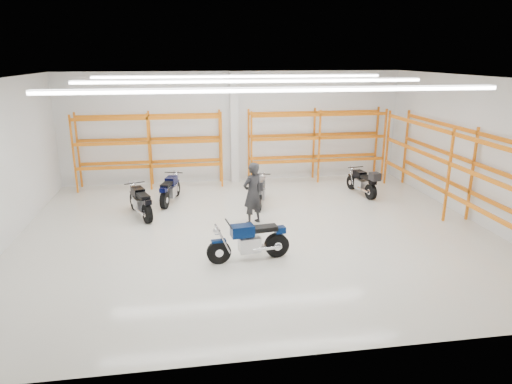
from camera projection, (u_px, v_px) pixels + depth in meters
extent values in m
plane|color=beige|center=(256.00, 231.00, 13.76)|extent=(14.00, 14.00, 0.00)
cube|color=white|center=(234.00, 127.00, 18.79)|extent=(14.00, 0.02, 4.50)
cube|color=white|center=(313.00, 237.00, 7.43)|extent=(14.00, 0.02, 4.50)
cube|color=white|center=(479.00, 151.00, 14.14)|extent=(0.02, 12.00, 4.50)
cube|color=white|center=(256.00, 78.00, 12.46)|extent=(14.00, 12.00, 0.02)
cube|color=white|center=(278.00, 90.00, 9.65)|extent=(10.00, 0.22, 0.10)
cube|color=white|center=(254.00, 81.00, 12.96)|extent=(10.00, 0.22, 0.10)
cube|color=white|center=(241.00, 76.00, 15.80)|extent=(10.00, 0.22, 0.10)
cylinder|color=black|center=(219.00, 252.00, 11.55)|extent=(0.63, 0.20, 0.62)
cylinder|color=black|center=(277.00, 245.00, 11.96)|extent=(0.66, 0.27, 0.64)
cylinder|color=silver|center=(219.00, 252.00, 11.55)|extent=(0.22, 0.17, 0.21)
cylinder|color=silver|center=(277.00, 245.00, 11.96)|extent=(0.25, 0.23, 0.23)
cube|color=#04153D|center=(219.00, 241.00, 11.46)|extent=(0.39, 0.20, 0.06)
cube|color=#B7B7BC|center=(249.00, 244.00, 11.73)|extent=(0.58, 0.44, 0.39)
cube|color=#A5A5AA|center=(264.00, 246.00, 11.87)|extent=(0.73, 0.22, 0.08)
cube|color=#04153D|center=(242.00, 231.00, 11.57)|extent=(0.62, 0.42, 0.29)
cube|color=black|center=(264.00, 228.00, 11.72)|extent=(0.72, 0.40, 0.12)
cube|color=#04153D|center=(280.00, 230.00, 11.87)|extent=(0.30, 0.26, 0.17)
cylinder|color=black|center=(229.00, 224.00, 11.41)|extent=(0.13, 0.72, 0.04)
sphere|color=silver|center=(217.00, 231.00, 11.37)|extent=(0.20, 0.20, 0.20)
cylinder|color=silver|center=(267.00, 248.00, 11.73)|extent=(0.78, 0.19, 0.09)
cylinder|color=black|center=(134.00, 201.00, 15.63)|extent=(0.33, 0.60, 0.59)
cylinder|color=black|center=(147.00, 213.00, 14.40)|extent=(0.39, 0.64, 0.61)
cylinder|color=silver|center=(134.00, 201.00, 15.63)|extent=(0.20, 0.24, 0.20)
cylinder|color=silver|center=(147.00, 213.00, 14.40)|extent=(0.26, 0.28, 0.22)
cube|color=black|center=(133.00, 193.00, 15.54)|extent=(0.27, 0.39, 0.06)
cube|color=#B7B7BC|center=(140.00, 204.00, 14.96)|extent=(0.52, 0.61, 0.38)
cube|color=#A5A5AA|center=(144.00, 210.00, 14.68)|extent=(0.37, 0.69, 0.08)
cube|color=black|center=(138.00, 192.00, 15.00)|extent=(0.52, 0.64, 0.28)
cube|color=black|center=(143.00, 196.00, 14.54)|extent=(0.52, 0.72, 0.12)
cube|color=black|center=(147.00, 202.00, 14.22)|extent=(0.30, 0.32, 0.16)
cylinder|color=black|center=(134.00, 183.00, 15.21)|extent=(0.66, 0.29, 0.04)
sphere|color=silver|center=(132.00, 185.00, 15.50)|extent=(0.19, 0.19, 0.19)
cylinder|color=silver|center=(140.00, 211.00, 14.57)|extent=(0.36, 0.72, 0.09)
cylinder|color=black|center=(177.00, 189.00, 17.12)|extent=(0.27, 0.59, 0.58)
cylinder|color=black|center=(165.00, 200.00, 15.74)|extent=(0.33, 0.62, 0.60)
cylinder|color=silver|center=(177.00, 189.00, 17.12)|extent=(0.18, 0.22, 0.19)
cylinder|color=silver|center=(165.00, 200.00, 15.74)|extent=(0.24, 0.26, 0.21)
cube|color=#080D43|center=(176.00, 181.00, 17.04)|extent=(0.23, 0.37, 0.06)
cube|color=#B7B7BC|center=(170.00, 192.00, 16.37)|extent=(0.47, 0.58, 0.37)
cube|color=#A5A5AA|center=(167.00, 197.00, 16.05)|extent=(0.29, 0.68, 0.08)
cube|color=#080D43|center=(171.00, 180.00, 16.43)|extent=(0.46, 0.61, 0.27)
cube|color=black|center=(167.00, 184.00, 15.92)|extent=(0.45, 0.69, 0.12)
cube|color=#080D43|center=(163.00, 190.00, 15.56)|extent=(0.27, 0.30, 0.15)
cylinder|color=black|center=(174.00, 173.00, 16.68)|extent=(0.66, 0.22, 0.03)
sphere|color=silver|center=(176.00, 175.00, 17.00)|extent=(0.18, 0.18, 0.18)
cylinder|color=silver|center=(163.00, 197.00, 16.03)|extent=(0.28, 0.72, 0.09)
cylinder|color=black|center=(262.00, 190.00, 16.92)|extent=(0.25, 0.59, 0.58)
cylinder|color=black|center=(259.00, 202.00, 15.54)|extent=(0.31, 0.62, 0.60)
cylinder|color=silver|center=(262.00, 190.00, 16.92)|extent=(0.18, 0.22, 0.19)
cylinder|color=silver|center=(259.00, 202.00, 15.54)|extent=(0.24, 0.25, 0.21)
cube|color=gray|center=(262.00, 183.00, 16.83)|extent=(0.22, 0.37, 0.06)
cube|color=#B7B7BC|center=(260.00, 193.00, 16.17)|extent=(0.45, 0.57, 0.37)
cube|color=#A5A5AA|center=(259.00, 199.00, 15.85)|extent=(0.27, 0.68, 0.08)
cube|color=gray|center=(261.00, 182.00, 16.23)|extent=(0.44, 0.60, 0.27)
cube|color=black|center=(259.00, 186.00, 15.72)|extent=(0.43, 0.68, 0.12)
cube|color=gray|center=(259.00, 192.00, 15.35)|extent=(0.26, 0.29, 0.15)
cylinder|color=black|center=(261.00, 174.00, 16.48)|extent=(0.66, 0.19, 0.03)
sphere|color=silver|center=(262.00, 176.00, 16.80)|extent=(0.18, 0.18, 0.18)
cylinder|color=silver|center=(255.00, 199.00, 15.82)|extent=(0.25, 0.72, 0.09)
cube|color=black|center=(258.00, 185.00, 15.17)|extent=(0.40, 0.43, 0.29)
cylinder|color=black|center=(351.00, 182.00, 18.01)|extent=(0.20, 0.57, 0.56)
cylinder|color=black|center=(371.00, 192.00, 16.73)|extent=(0.26, 0.60, 0.58)
cylinder|color=silver|center=(351.00, 182.00, 18.01)|extent=(0.16, 0.21, 0.19)
cylinder|color=silver|center=(371.00, 192.00, 16.73)|extent=(0.22, 0.23, 0.21)
cube|color=black|center=(352.00, 176.00, 17.93)|extent=(0.19, 0.36, 0.06)
cube|color=#B7B7BC|center=(361.00, 184.00, 17.32)|extent=(0.41, 0.54, 0.36)
cube|color=#A5A5AA|center=(366.00, 189.00, 17.02)|extent=(0.22, 0.66, 0.07)
cube|color=black|center=(360.00, 174.00, 17.37)|extent=(0.40, 0.57, 0.26)
cube|color=black|center=(367.00, 178.00, 16.89)|extent=(0.38, 0.66, 0.11)
cube|color=black|center=(373.00, 182.00, 16.55)|extent=(0.24, 0.27, 0.15)
cylinder|color=black|center=(356.00, 167.00, 17.60)|extent=(0.65, 0.14, 0.03)
sphere|color=silver|center=(352.00, 169.00, 17.89)|extent=(0.18, 0.18, 0.18)
cylinder|color=silver|center=(363.00, 190.00, 16.94)|extent=(0.20, 0.71, 0.08)
cube|color=black|center=(375.00, 177.00, 16.38)|extent=(0.37, 0.40, 0.28)
imported|color=black|center=(253.00, 193.00, 14.16)|extent=(0.86, 0.78, 1.97)
cube|color=white|center=(234.00, 128.00, 18.62)|extent=(0.32, 0.32, 4.50)
cube|color=#D55F14|center=(78.00, 150.00, 17.97)|extent=(0.07, 0.07, 3.00)
cube|color=#D55F14|center=(74.00, 155.00, 17.22)|extent=(0.07, 0.07, 3.00)
cube|color=#D55F14|center=(151.00, 148.00, 18.39)|extent=(0.07, 0.07, 3.00)
cube|color=#D55F14|center=(149.00, 152.00, 17.63)|extent=(0.07, 0.07, 3.00)
cube|color=#D55F14|center=(220.00, 146.00, 18.80)|extent=(0.07, 0.07, 3.00)
cube|color=#D55F14|center=(222.00, 150.00, 18.04)|extent=(0.07, 0.07, 3.00)
cube|color=#D55F14|center=(152.00, 162.00, 18.55)|extent=(5.60, 0.07, 0.12)
cube|color=#D55F14|center=(150.00, 166.00, 17.79)|extent=(5.60, 0.07, 0.12)
cube|color=#D55F14|center=(150.00, 139.00, 18.28)|extent=(5.60, 0.07, 0.12)
cube|color=#D55F14|center=(149.00, 143.00, 17.52)|extent=(5.60, 0.07, 0.12)
cube|color=#D55F14|center=(148.00, 116.00, 18.01)|extent=(5.60, 0.07, 0.12)
cube|color=#D55F14|center=(147.00, 118.00, 17.25)|extent=(5.60, 0.07, 0.12)
cube|color=#D55F14|center=(249.00, 145.00, 18.98)|extent=(0.07, 0.07, 3.00)
cube|color=#D55F14|center=(251.00, 149.00, 18.22)|extent=(0.07, 0.07, 3.00)
cube|color=#D55F14|center=(314.00, 143.00, 19.39)|extent=(0.07, 0.07, 3.00)
cube|color=#D55F14|center=(319.00, 147.00, 18.64)|extent=(0.07, 0.07, 3.00)
cube|color=#D55F14|center=(376.00, 142.00, 19.81)|extent=(0.07, 0.07, 3.00)
cube|color=#D55F14|center=(384.00, 145.00, 19.05)|extent=(0.07, 0.07, 3.00)
cube|color=#D55F14|center=(313.00, 156.00, 19.55)|extent=(5.60, 0.07, 0.12)
cube|color=#D55F14|center=(319.00, 160.00, 18.80)|extent=(5.60, 0.07, 0.12)
cube|color=#D55F14|center=(314.00, 135.00, 19.28)|extent=(5.60, 0.07, 0.12)
cube|color=#D55F14|center=(319.00, 138.00, 18.53)|extent=(5.60, 0.07, 0.12)
cube|color=#D55F14|center=(315.00, 112.00, 19.01)|extent=(5.60, 0.07, 0.12)
cube|color=#D55F14|center=(320.00, 115.00, 18.26)|extent=(5.60, 0.07, 0.12)
cube|color=#D55F14|center=(472.00, 174.00, 14.34)|extent=(0.07, 0.07, 3.00)
cube|color=#D55F14|center=(449.00, 175.00, 14.22)|extent=(0.07, 0.07, 3.00)
cube|color=#D55F14|center=(406.00, 147.00, 18.60)|extent=(0.07, 0.07, 3.00)
cube|color=#D55F14|center=(387.00, 148.00, 18.48)|extent=(0.07, 0.07, 3.00)
cube|color=#D55F14|center=(470.00, 192.00, 14.50)|extent=(0.07, 9.00, 0.12)
cube|color=#D55F14|center=(446.00, 193.00, 14.39)|extent=(0.07, 9.00, 0.12)
cube|color=#D55F14|center=(474.00, 163.00, 14.23)|extent=(0.07, 9.00, 0.12)
cube|color=#D55F14|center=(450.00, 164.00, 14.12)|extent=(0.07, 9.00, 0.12)
cube|color=#D55F14|center=(478.00, 133.00, 13.97)|extent=(0.07, 9.00, 0.12)
cube|color=#D55F14|center=(454.00, 134.00, 13.85)|extent=(0.07, 9.00, 0.12)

